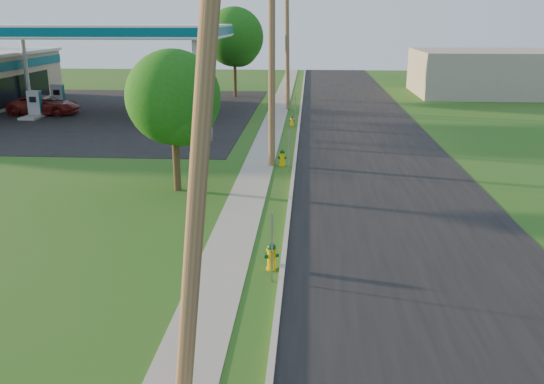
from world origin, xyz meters
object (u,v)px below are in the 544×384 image
at_px(hydrant_mid, 282,158).
at_px(car_red, 44,105).
at_px(fuel_pump_ne, 159,108).
at_px(fuel_pump_se, 172,100).
at_px(hydrant_near, 272,256).
at_px(tree_verge, 175,101).
at_px(utility_pole_mid, 272,62).
at_px(utility_pole_far, 287,46).
at_px(fuel_pump_nw, 35,107).
at_px(tree_lot, 235,39).
at_px(utility_pole_near, 200,152).
at_px(fuel_pump_sw, 59,99).
at_px(hydrant_far, 292,121).
at_px(price_pylon, 208,45).

height_order(hydrant_mid, car_red, car_red).
distance_m(fuel_pump_ne, fuel_pump_se, 4.00).
xyz_separation_m(fuel_pump_ne, hydrant_near, (9.68, -25.00, -0.32)).
distance_m(fuel_pump_se, tree_verge, 22.31).
xyz_separation_m(utility_pole_mid, utility_pole_far, (0.00, 18.00, -0.15)).
xyz_separation_m(tree_verge, car_red, (-14.19, 18.53, -2.99)).
relative_size(utility_pole_mid, hydrant_mid, 11.86).
xyz_separation_m(fuel_pump_nw, fuel_pump_se, (9.00, 4.00, 0.00)).
bearing_deg(tree_lot, fuel_pump_nw, -137.65).
bearing_deg(utility_pole_near, fuel_pump_sw, 117.09).
relative_size(fuel_pump_nw, hydrant_far, 4.73).
xyz_separation_m(fuel_pump_se, hydrant_near, (9.68, -29.00, -0.32)).
relative_size(fuel_pump_se, tree_lot, 0.41).
bearing_deg(fuel_pump_nw, utility_pole_near, -60.00).
bearing_deg(hydrant_near, fuel_pump_se, 108.47).
height_order(utility_pole_mid, hydrant_mid, utility_pole_mid).
height_order(fuel_pump_se, tree_verge, tree_verge).
distance_m(utility_pole_far, hydrant_far, 8.56).
bearing_deg(fuel_pump_nw, car_red, 81.38).
bearing_deg(fuel_pump_ne, fuel_pump_nw, 180.00).
height_order(utility_pole_near, utility_pole_mid, utility_pole_mid).
bearing_deg(utility_pole_far, fuel_pump_ne, -150.67).
xyz_separation_m(utility_pole_mid, price_pylon, (-3.90, 5.50, 0.48)).
xyz_separation_m(hydrant_near, hydrant_far, (-0.15, 22.73, -0.07)).
relative_size(utility_pole_near, utility_pole_far, 1.00).
xyz_separation_m(fuel_pump_se, price_pylon, (5.00, -11.50, 4.71)).
relative_size(fuel_pump_nw, fuel_pump_sw, 1.00).
bearing_deg(utility_pole_far, utility_pole_near, -90.00).
bearing_deg(fuel_pump_ne, hydrant_mid, -54.19).
height_order(hydrant_far, car_red, car_red).
xyz_separation_m(fuel_pump_ne, fuel_pump_sw, (-9.00, 4.00, 0.00)).
distance_m(tree_verge, hydrant_near, 9.30).
xyz_separation_m(price_pylon, tree_verge, (0.35, -9.96, -1.73)).
bearing_deg(fuel_pump_nw, fuel_pump_se, 23.96).
height_order(utility_pole_mid, price_pylon, utility_pole_mid).
height_order(utility_pole_near, fuel_pump_nw, utility_pole_near).
relative_size(fuel_pump_sw, hydrant_mid, 3.87).
height_order(utility_pole_far, fuel_pump_ne, utility_pole_far).
bearing_deg(tree_lot, utility_pole_mid, -78.96).
distance_m(fuel_pump_sw, tree_lot, 15.85).
distance_m(tree_verge, hydrant_far, 16.11).
height_order(price_pylon, tree_lot, tree_lot).
xyz_separation_m(fuel_pump_sw, hydrant_mid, (18.41, -17.05, -0.32)).
bearing_deg(tree_verge, hydrant_near, -60.11).
bearing_deg(utility_pole_near, tree_verge, 104.69).
bearing_deg(utility_pole_mid, tree_verge, -128.55).
bearing_deg(utility_pole_near, utility_pole_far, 90.00).
distance_m(price_pylon, car_red, 16.95).
relative_size(hydrant_near, car_red, 0.16).
bearing_deg(car_red, hydrant_near, -144.16).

